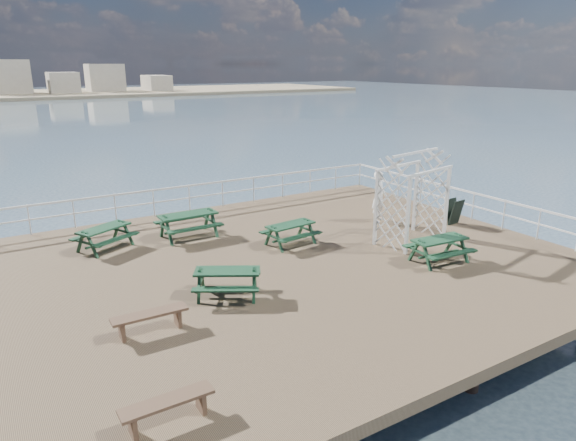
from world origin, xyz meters
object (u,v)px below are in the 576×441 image
(flat_bench_far, at_px, (167,406))
(trellis_arbor, at_px, (412,202))
(picnic_table_b, at_px, (188,220))
(picnic_table_c, at_px, (291,229))
(flat_bench_near, at_px, (150,318))
(picnic_table_e, at_px, (440,245))
(person, at_px, (379,197))
(picnic_table_a, at_px, (104,233))
(picnic_table_d, at_px, (227,277))

(flat_bench_far, height_order, trellis_arbor, trellis_arbor)
(picnic_table_b, bearing_deg, flat_bench_far, -113.56)
(picnic_table_c, xyz_separation_m, flat_bench_near, (-5.76, -3.38, -0.16))
(picnic_table_c, bearing_deg, flat_bench_near, -156.18)
(picnic_table_e, relative_size, trellis_arbor, 0.60)
(picnic_table_b, height_order, person, person)
(picnic_table_a, relative_size, person, 1.11)
(picnic_table_b, height_order, trellis_arbor, trellis_arbor)
(person, bearing_deg, picnic_table_b, 127.69)
(picnic_table_d, bearing_deg, person, 51.99)
(picnic_table_a, xyz_separation_m, picnic_table_e, (8.39, -6.44, 0.01))
(picnic_table_b, height_order, flat_bench_near, picnic_table_b)
(picnic_table_e, distance_m, flat_bench_near, 8.79)
(picnic_table_c, xyz_separation_m, flat_bench_far, (-6.42, -6.53, -0.18))
(picnic_table_a, height_order, flat_bench_near, picnic_table_a)
(picnic_table_b, relative_size, flat_bench_near, 1.18)
(picnic_table_c, relative_size, person, 0.93)
(picnic_table_a, xyz_separation_m, trellis_arbor, (8.98, -4.61, 0.83))
(picnic_table_d, bearing_deg, flat_bench_near, -129.44)
(picnic_table_d, distance_m, picnic_table_e, 6.60)
(picnic_table_e, bearing_deg, picnic_table_a, 147.23)
(flat_bench_far, relative_size, person, 0.82)
(flat_bench_near, xyz_separation_m, flat_bench_far, (-0.67, -3.15, -0.02))
(picnic_table_b, xyz_separation_m, person, (6.88, -1.96, 0.35))
(picnic_table_a, bearing_deg, trellis_arbor, -53.89)
(person, bearing_deg, picnic_table_c, 150.51)
(trellis_arbor, relative_size, person, 1.59)
(picnic_table_a, relative_size, picnic_table_d, 1.02)
(picnic_table_a, bearing_deg, picnic_table_c, -53.94)
(picnic_table_a, relative_size, picnic_table_b, 1.08)
(picnic_table_d, xyz_separation_m, trellis_arbor, (7.09, 0.69, 0.84))
(picnic_table_d, height_order, flat_bench_far, picnic_table_d)
(flat_bench_near, relative_size, person, 0.87)
(picnic_table_c, distance_m, flat_bench_near, 6.67)
(picnic_table_c, bearing_deg, flat_bench_far, -141.12)
(flat_bench_near, bearing_deg, picnic_table_e, -1.03)
(picnic_table_a, height_order, picnic_table_d, picnic_table_a)
(picnic_table_a, height_order, picnic_table_b, picnic_table_b)
(picnic_table_c, height_order, flat_bench_far, picnic_table_c)
(picnic_table_b, bearing_deg, picnic_table_e, -48.16)
(picnic_table_e, relative_size, flat_bench_far, 1.17)
(picnic_table_d, xyz_separation_m, flat_bench_near, (-2.28, -0.84, -0.16))
(picnic_table_b, relative_size, picnic_table_c, 1.10)
(flat_bench_near, bearing_deg, person, 22.21)
(picnic_table_d, relative_size, trellis_arbor, 0.69)
(picnic_table_a, height_order, trellis_arbor, trellis_arbor)
(picnic_table_d, bearing_deg, picnic_table_c, 66.59)
(flat_bench_far, bearing_deg, person, 32.53)
(picnic_table_e, bearing_deg, picnic_table_d, 174.78)
(picnic_table_a, height_order, picnic_table_c, picnic_table_a)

